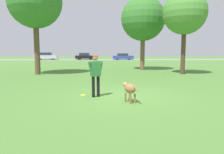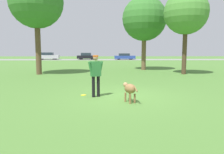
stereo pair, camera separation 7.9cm
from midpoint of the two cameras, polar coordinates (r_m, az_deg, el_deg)
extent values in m
plane|color=#4C7A33|center=(9.28, 1.92, -5.10)|extent=(120.00, 120.00, 0.00)
cube|color=gray|center=(45.07, -1.13, 4.57)|extent=(120.00, 6.00, 0.01)
cylinder|color=black|center=(9.20, -3.88, -2.45)|extent=(0.17, 0.17, 0.87)
cylinder|color=black|center=(9.11, -5.15, -2.56)|extent=(0.17, 0.17, 0.87)
cube|color=#2D7038|center=(9.06, -4.56, 2.15)|extent=(0.46, 0.37, 0.62)
cylinder|color=#2D7038|center=(9.15, -3.24, 2.21)|extent=(0.23, 0.18, 0.62)
cylinder|color=#2D7038|center=(8.98, -5.90, 2.09)|extent=(0.23, 0.18, 0.62)
sphere|color=#A87A5B|center=(9.04, -4.58, 5.03)|extent=(0.29, 0.29, 0.22)
cylinder|color=#D15B19|center=(9.03, -4.59, 5.51)|extent=(0.31, 0.31, 0.06)
ellipsoid|color=olive|center=(8.18, 4.50, -3.01)|extent=(0.56, 0.67, 0.36)
ellipsoid|color=tan|center=(8.32, 3.93, -3.26)|extent=(0.31, 0.28, 0.20)
sphere|color=tan|center=(8.46, 3.27, -1.99)|extent=(0.24, 0.24, 0.18)
cylinder|color=olive|center=(8.35, 3.26, -5.26)|extent=(0.09, 0.09, 0.35)
cylinder|color=olive|center=(8.45, 4.41, -5.12)|extent=(0.09, 0.09, 0.35)
cylinder|color=olive|center=(8.05, 4.53, -5.73)|extent=(0.09, 0.09, 0.35)
cylinder|color=olive|center=(8.15, 5.71, -5.58)|extent=(0.09, 0.09, 0.35)
cylinder|color=olive|center=(7.85, 5.95, -3.05)|extent=(0.15, 0.24, 0.21)
cylinder|color=yellow|center=(9.59, -7.74, -4.71)|extent=(0.24, 0.24, 0.02)
torus|color=yellow|center=(9.59, -7.74, -4.71)|extent=(0.24, 0.24, 0.02)
cylinder|color=#4C3826|center=(18.67, 17.98, 6.25)|extent=(0.35, 0.35, 3.61)
sphere|color=#4C8938|center=(18.90, 18.35, 15.71)|extent=(3.48, 3.48, 3.48)
cylinder|color=brown|center=(18.52, -19.14, 7.06)|extent=(0.43, 0.43, 4.17)
sphere|color=#38752D|center=(18.91, -19.61, 18.22)|extent=(4.20, 4.20, 4.20)
cylinder|color=brown|center=(21.87, 7.86, 6.28)|extent=(0.43, 0.43, 3.37)
sphere|color=#38752D|center=(22.07, 8.01, 14.84)|extent=(4.27, 4.27, 4.27)
cube|color=#B7B7BC|center=(47.00, -16.85, 5.07)|extent=(4.57, 2.00, 0.69)
cube|color=#232D38|center=(47.01, -17.04, 5.82)|extent=(2.41, 1.65, 0.54)
cylinder|color=black|center=(47.51, -15.05, 4.86)|extent=(0.68, 0.23, 0.67)
cylinder|color=black|center=(45.98, -15.40, 4.78)|extent=(0.68, 0.23, 0.67)
cylinder|color=black|center=(48.06, -18.22, 4.77)|extent=(0.68, 0.23, 0.67)
cylinder|color=black|center=(46.56, -18.67, 4.69)|extent=(0.68, 0.23, 0.67)
cube|color=black|center=(45.49, -7.10, 5.21)|extent=(3.87, 1.89, 0.61)
cube|color=#232D38|center=(45.49, -7.26, 5.94)|extent=(2.02, 1.61, 0.55)
cylinder|color=black|center=(46.19, -5.56, 5.01)|extent=(0.67, 0.21, 0.67)
cylinder|color=black|center=(44.60, -5.72, 4.93)|extent=(0.67, 0.21, 0.67)
cylinder|color=black|center=(46.43, -8.41, 4.97)|extent=(0.67, 0.21, 0.67)
cylinder|color=black|center=(44.84, -8.67, 4.90)|extent=(0.67, 0.21, 0.67)
cube|color=#284293|center=(44.94, 2.86, 5.20)|extent=(4.24, 1.83, 0.61)
cube|color=#232D38|center=(44.91, 2.71, 5.88)|extent=(2.23, 1.52, 0.47)
cylinder|color=black|center=(45.83, 4.32, 4.95)|extent=(0.59, 0.22, 0.58)
cylinder|color=black|center=(44.40, 4.59, 4.88)|extent=(0.59, 0.22, 0.58)
cylinder|color=black|center=(45.54, 1.18, 4.95)|extent=(0.59, 0.22, 0.58)
cylinder|color=black|center=(44.10, 1.34, 4.88)|extent=(0.59, 0.22, 0.58)
camera|label=1|loc=(0.04, -90.26, -0.03)|focal=35.00mm
camera|label=2|loc=(0.04, 89.74, 0.03)|focal=35.00mm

